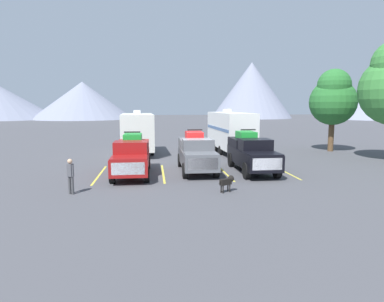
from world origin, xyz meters
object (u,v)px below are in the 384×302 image
pickup_truck_a (132,156)px  person_a (71,174)px  camper_trailer_a (137,131)px  camper_trailer_b (230,130)px  pickup_truck_b (196,152)px  pickup_truck_c (251,152)px  dog (228,181)px

pickup_truck_a → person_a: pickup_truck_a is taller
camper_trailer_a → person_a: (-2.52, -12.47, -0.98)m
person_a → camper_trailer_b: bearing=50.1°
pickup_truck_b → person_a: bearing=-143.2°
pickup_truck_a → camper_trailer_b: size_ratio=0.62×
pickup_truck_c → camper_trailer_b: bearing=86.4°
camper_trailer_b → person_a: bearing=-129.9°
pickup_truck_c → camper_trailer_b: camper_trailer_b is taller
pickup_truck_a → pickup_truck_c: (7.32, 0.21, 0.04)m
camper_trailer_b → person_a: (-10.37, -12.39, -1.03)m
pickup_truck_c → person_a: bearing=-156.1°
dog → camper_trailer_a: bearing=110.3°
pickup_truck_b → camper_trailer_a: camper_trailer_a is taller
camper_trailer_b → pickup_truck_c: bearing=-93.6°
pickup_truck_b → person_a: size_ratio=3.26×
pickup_truck_a → dog: bearing=-44.1°
pickup_truck_b → person_a: pickup_truck_b is taller
pickup_truck_c → person_a: pickup_truck_c is taller
camper_trailer_a → dog: bearing=-69.7°
camper_trailer_b → pickup_truck_b: bearing=-117.3°
pickup_truck_b → pickup_truck_c: bearing=-7.9°
person_a → dog: bearing=-3.5°
pickup_truck_c → camper_trailer_b: size_ratio=0.63×
pickup_truck_a → camper_trailer_b: 11.39m
pickup_truck_c → camper_trailer_a: 10.96m
camper_trailer_a → pickup_truck_b: bearing=-62.6°
pickup_truck_b → camper_trailer_b: size_ratio=0.60×
pickup_truck_a → camper_trailer_b: bearing=46.4°
camper_trailer_a → camper_trailer_b: camper_trailer_b is taller
pickup_truck_b → pickup_truck_a: bearing=-170.2°
person_a → pickup_truck_a: bearing=58.5°
dog → camper_trailer_b: bearing=76.5°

